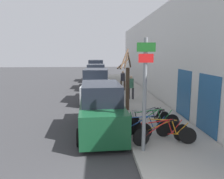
{
  "coord_description": "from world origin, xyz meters",
  "views": [
    {
      "loc": [
        -0.18,
        -3.3,
        3.36
      ],
      "look_at": [
        0.57,
        7.12,
        1.62
      ],
      "focal_mm": 35.0,
      "sensor_mm": 36.0,
      "label": 1
    }
  ],
  "objects_px": {
    "bicycle_5": "(148,119)",
    "parked_car_1": "(97,86)",
    "bicycle_3": "(151,123)",
    "parked_car_0": "(101,110)",
    "bicycle_4": "(149,121)",
    "parked_car_3": "(96,72)",
    "bicycle_0": "(162,133)",
    "bicycle_2": "(143,128)",
    "bicycle_1": "(165,132)",
    "pedestrian_far": "(123,79)",
    "street_tree": "(127,83)",
    "pedestrian_near": "(131,86)",
    "parked_car_2": "(96,77)",
    "signpost": "(145,92)"
  },
  "relations": [
    {
      "from": "bicycle_5",
      "to": "street_tree",
      "type": "distance_m",
      "value": 3.3
    },
    {
      "from": "parked_car_3",
      "to": "street_tree",
      "type": "xyz_separation_m",
      "value": [
        1.75,
        -14.6,
        0.58
      ]
    },
    {
      "from": "parked_car_3",
      "to": "bicycle_4",
      "type": "bearing_deg",
      "value": -81.53
    },
    {
      "from": "bicycle_4",
      "to": "parked_car_0",
      "type": "bearing_deg",
      "value": 52.58
    },
    {
      "from": "bicycle_0",
      "to": "bicycle_5",
      "type": "height_order",
      "value": "bicycle_0"
    },
    {
      "from": "bicycle_3",
      "to": "parked_car_1",
      "type": "bearing_deg",
      "value": 5.66
    },
    {
      "from": "parked_car_0",
      "to": "pedestrian_far",
      "type": "bearing_deg",
      "value": 75.27
    },
    {
      "from": "bicycle_5",
      "to": "pedestrian_far",
      "type": "xyz_separation_m",
      "value": [
        0.06,
        9.74,
        0.62
      ]
    },
    {
      "from": "pedestrian_near",
      "to": "street_tree",
      "type": "distance_m",
      "value": 3.1
    },
    {
      "from": "bicycle_1",
      "to": "pedestrian_far",
      "type": "bearing_deg",
      "value": 23.48
    },
    {
      "from": "parked_car_2",
      "to": "parked_car_1",
      "type": "bearing_deg",
      "value": -87.67
    },
    {
      "from": "parked_car_0",
      "to": "parked_car_3",
      "type": "distance_m",
      "value": 17.58
    },
    {
      "from": "signpost",
      "to": "bicycle_4",
      "type": "bearing_deg",
      "value": 71.8
    },
    {
      "from": "bicycle_3",
      "to": "parked_car_0",
      "type": "distance_m",
      "value": 2.2
    },
    {
      "from": "pedestrian_near",
      "to": "parked_car_0",
      "type": "bearing_deg",
      "value": 73.59
    },
    {
      "from": "bicycle_4",
      "to": "pedestrian_near",
      "type": "xyz_separation_m",
      "value": [
        0.23,
        6.25,
        0.57
      ]
    },
    {
      "from": "bicycle_3",
      "to": "street_tree",
      "type": "height_order",
      "value": "street_tree"
    },
    {
      "from": "parked_car_0",
      "to": "bicycle_2",
      "type": "bearing_deg",
      "value": -40.22
    },
    {
      "from": "pedestrian_near",
      "to": "parked_car_1",
      "type": "bearing_deg",
      "value": -4.03
    },
    {
      "from": "bicycle_0",
      "to": "parked_car_0",
      "type": "relative_size",
      "value": 0.45
    },
    {
      "from": "bicycle_4",
      "to": "parked_car_3",
      "type": "bearing_deg",
      "value": -21.55
    },
    {
      "from": "bicycle_3",
      "to": "bicycle_5",
      "type": "xyz_separation_m",
      "value": [
        0.04,
        0.7,
        -0.05
      ]
    },
    {
      "from": "parked_car_1",
      "to": "pedestrian_far",
      "type": "bearing_deg",
      "value": 59.74
    },
    {
      "from": "bicycle_1",
      "to": "street_tree",
      "type": "relative_size",
      "value": 0.59
    },
    {
      "from": "bicycle_5",
      "to": "parked_car_3",
      "type": "xyz_separation_m",
      "value": [
        -2.27,
        17.63,
        0.62
      ]
    },
    {
      "from": "bicycle_0",
      "to": "parked_car_1",
      "type": "relative_size",
      "value": 0.46
    },
    {
      "from": "bicycle_0",
      "to": "pedestrian_near",
      "type": "height_order",
      "value": "pedestrian_near"
    },
    {
      "from": "bicycle_5",
      "to": "parked_car_1",
      "type": "distance_m",
      "value": 6.74
    },
    {
      "from": "bicycle_0",
      "to": "bicycle_1",
      "type": "xyz_separation_m",
      "value": [
        0.18,
        0.19,
        -0.01
      ]
    },
    {
      "from": "street_tree",
      "to": "bicycle_1",
      "type": "bearing_deg",
      "value": -80.31
    },
    {
      "from": "bicycle_1",
      "to": "bicycle_5",
      "type": "relative_size",
      "value": 1.08
    },
    {
      "from": "bicycle_0",
      "to": "bicycle_2",
      "type": "xyz_separation_m",
      "value": [
        -0.57,
        0.56,
        -0.0
      ]
    },
    {
      "from": "bicycle_1",
      "to": "parked_car_3",
      "type": "height_order",
      "value": "parked_car_3"
    },
    {
      "from": "bicycle_5",
      "to": "street_tree",
      "type": "height_order",
      "value": "street_tree"
    },
    {
      "from": "pedestrian_far",
      "to": "street_tree",
      "type": "xyz_separation_m",
      "value": [
        -0.58,
        -6.71,
        0.59
      ]
    },
    {
      "from": "parked_car_0",
      "to": "parked_car_3",
      "type": "height_order",
      "value": "parked_car_3"
    },
    {
      "from": "bicycle_4",
      "to": "parked_car_2",
      "type": "relative_size",
      "value": 0.45
    },
    {
      "from": "bicycle_3",
      "to": "bicycle_4",
      "type": "distance_m",
      "value": 0.43
    },
    {
      "from": "bicycle_2",
      "to": "bicycle_3",
      "type": "relative_size",
      "value": 0.93
    },
    {
      "from": "signpost",
      "to": "parked_car_3",
      "type": "height_order",
      "value": "signpost"
    },
    {
      "from": "parked_car_1",
      "to": "bicycle_4",
      "type": "bearing_deg",
      "value": -67.96
    },
    {
      "from": "bicycle_3",
      "to": "bicycle_5",
      "type": "relative_size",
      "value": 1.33
    },
    {
      "from": "parked_car_1",
      "to": "pedestrian_near",
      "type": "bearing_deg",
      "value": -4.66
    },
    {
      "from": "bicycle_3",
      "to": "parked_car_0",
      "type": "relative_size",
      "value": 0.52
    },
    {
      "from": "bicycle_1",
      "to": "parked_car_3",
      "type": "xyz_separation_m",
      "value": [
        -2.53,
        19.17,
        0.62
      ]
    },
    {
      "from": "bicycle_3",
      "to": "parked_car_3",
      "type": "bearing_deg",
      "value": -4.69
    },
    {
      "from": "bicycle_0",
      "to": "bicycle_3",
      "type": "xyz_separation_m",
      "value": [
        -0.12,
        1.04,
        0.04
      ]
    },
    {
      "from": "parked_car_3",
      "to": "street_tree",
      "type": "distance_m",
      "value": 14.72
    },
    {
      "from": "parked_car_1",
      "to": "parked_car_3",
      "type": "height_order",
      "value": "parked_car_3"
    },
    {
      "from": "bicycle_2",
      "to": "parked_car_2",
      "type": "xyz_separation_m",
      "value": [
        -1.75,
        13.25,
        0.53
      ]
    }
  ]
}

